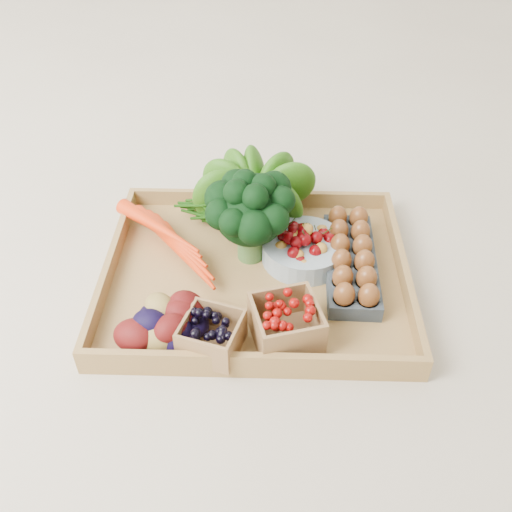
{
  "coord_description": "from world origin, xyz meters",
  "views": [
    {
      "loc": [
        0.02,
        -0.78,
        0.73
      ],
      "look_at": [
        0.0,
        0.0,
        0.06
      ],
      "focal_mm": 40.0,
      "sensor_mm": 36.0,
      "label": 1
    }
  ],
  "objects_px": {
    "cherry_bowl": "(304,250)",
    "egg_carton": "(350,264)",
    "broccoli": "(250,230)",
    "tray": "(256,277)"
  },
  "relations": [
    {
      "from": "broccoli",
      "to": "tray",
      "type": "bearing_deg",
      "value": -76.84
    },
    {
      "from": "tray",
      "to": "egg_carton",
      "type": "bearing_deg",
      "value": 5.54
    },
    {
      "from": "cherry_bowl",
      "to": "egg_carton",
      "type": "bearing_deg",
      "value": -19.82
    },
    {
      "from": "broccoli",
      "to": "cherry_bowl",
      "type": "xyz_separation_m",
      "value": [
        0.1,
        -0.0,
        -0.04
      ]
    },
    {
      "from": "tray",
      "to": "egg_carton",
      "type": "xyz_separation_m",
      "value": [
        0.17,
        0.02,
        0.02
      ]
    },
    {
      "from": "broccoli",
      "to": "egg_carton",
      "type": "distance_m",
      "value": 0.2
    },
    {
      "from": "egg_carton",
      "to": "tray",
      "type": "bearing_deg",
      "value": -172.8
    },
    {
      "from": "broccoli",
      "to": "cherry_bowl",
      "type": "distance_m",
      "value": 0.11
    },
    {
      "from": "broccoli",
      "to": "egg_carton",
      "type": "xyz_separation_m",
      "value": [
        0.19,
        -0.03,
        -0.05
      ]
    },
    {
      "from": "cherry_bowl",
      "to": "tray",
      "type": "bearing_deg",
      "value": -151.84
    }
  ]
}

